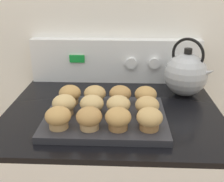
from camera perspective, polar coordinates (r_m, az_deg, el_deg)
wall_back at (r=1.28m, az=0.87°, el=14.13°), size 8.00×0.05×2.40m
control_panel at (r=1.27m, az=0.85°, el=6.18°), size 0.75×0.07×0.19m
muffin_pan at (r=0.93m, az=-1.33°, el=-5.45°), size 0.40×0.31×0.02m
muffin_r0_c0 at (r=0.85m, az=-10.88°, el=-5.32°), size 0.08×0.08×0.07m
muffin_r0_c1 at (r=0.84m, az=-4.66°, el=-5.53°), size 0.08×0.08×0.07m
muffin_r0_c2 at (r=0.83m, az=1.26°, el=-5.63°), size 0.08×0.08×0.07m
muffin_r0_c3 at (r=0.84m, az=7.62°, el=-5.62°), size 0.08×0.08×0.07m
muffin_r1_c0 at (r=0.93m, az=-9.69°, el=-2.74°), size 0.08×0.08×0.07m
muffin_r1_c1 at (r=0.92m, az=-4.11°, el=-2.88°), size 0.08×0.08×0.07m
muffin_r1_c2 at (r=0.91m, az=1.31°, el=-3.01°), size 0.08×0.08×0.07m
muffin_r1_c3 at (r=0.91m, az=7.15°, el=-3.16°), size 0.08×0.08×0.07m
muffin_r2_c0 at (r=1.01m, az=-8.53°, el=-0.69°), size 0.08×0.08×0.07m
muffin_r2_c1 at (r=1.00m, az=-3.49°, el=-0.78°), size 0.08×0.08×0.07m
muffin_r2_c2 at (r=1.00m, az=1.69°, el=-0.79°), size 0.08×0.08×0.07m
muffin_r2_c3 at (r=1.00m, az=6.84°, el=-0.94°), size 0.08×0.08×0.07m
tea_kettle at (r=1.15m, az=14.83°, el=3.39°), size 0.19×0.17×0.23m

